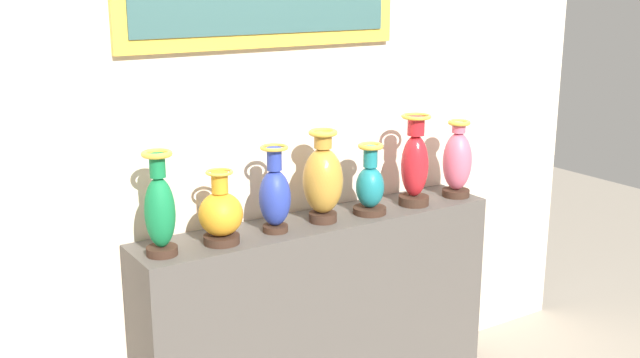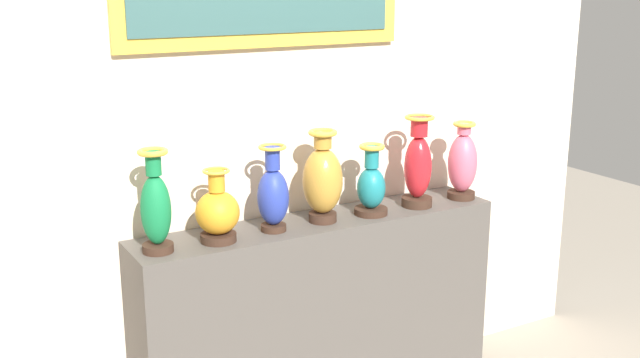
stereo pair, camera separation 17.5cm
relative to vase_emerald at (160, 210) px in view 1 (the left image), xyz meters
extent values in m
cube|color=#4C4742|center=(0.77, 0.04, -0.66)|extent=(1.75, 0.33, 0.95)
cube|color=beige|center=(0.77, 0.26, 0.25)|extent=(3.54, 0.10, 2.78)
cylinder|color=#382319|center=(0.00, 0.00, -0.17)|extent=(0.12, 0.12, 0.03)
ellipsoid|color=#14723D|center=(0.00, 0.00, -0.01)|extent=(0.12, 0.12, 0.29)
cylinder|color=#14723D|center=(0.00, 0.00, 0.18)|extent=(0.06, 0.06, 0.09)
torus|color=gold|center=(0.00, 0.00, 0.22)|extent=(0.12, 0.12, 0.02)
cylinder|color=#382319|center=(0.26, 0.00, -0.17)|extent=(0.15, 0.15, 0.04)
ellipsoid|color=orange|center=(0.26, 0.00, -0.06)|extent=(0.18, 0.18, 0.18)
cylinder|color=orange|center=(0.26, 0.00, 0.07)|extent=(0.07, 0.07, 0.09)
torus|color=gold|center=(0.26, 0.00, 0.12)|extent=(0.11, 0.11, 0.01)
cylinder|color=#382319|center=(0.52, 0.01, -0.17)|extent=(0.11, 0.11, 0.03)
ellipsoid|color=#263899|center=(0.52, 0.01, -0.04)|extent=(0.14, 0.14, 0.25)
cylinder|color=#263899|center=(0.52, 0.01, 0.14)|extent=(0.06, 0.06, 0.10)
torus|color=gold|center=(0.52, 0.01, 0.19)|extent=(0.12, 0.12, 0.02)
cylinder|color=#382319|center=(0.77, 0.01, -0.17)|extent=(0.13, 0.13, 0.04)
ellipsoid|color=#B27F2D|center=(0.77, 0.01, 0.00)|extent=(0.18, 0.18, 0.30)
cylinder|color=#B27F2D|center=(0.77, 0.01, 0.19)|extent=(0.08, 0.08, 0.07)
torus|color=gold|center=(0.77, 0.01, 0.22)|extent=(0.13, 0.13, 0.02)
cylinder|color=#382319|center=(1.02, 0.00, -0.17)|extent=(0.16, 0.16, 0.03)
ellipsoid|color=#19727A|center=(1.02, 0.00, -0.06)|extent=(0.13, 0.13, 0.19)
cylinder|color=#19727A|center=(1.02, 0.00, 0.08)|extent=(0.07, 0.07, 0.10)
torus|color=gold|center=(1.02, 0.00, 0.13)|extent=(0.12, 0.12, 0.02)
cylinder|color=#382319|center=(1.29, -0.01, -0.17)|extent=(0.15, 0.15, 0.04)
ellipsoid|color=red|center=(1.29, -0.01, 0.01)|extent=(0.13, 0.13, 0.30)
cylinder|color=red|center=(1.29, -0.01, 0.20)|extent=(0.08, 0.08, 0.09)
torus|color=gold|center=(1.29, -0.01, 0.25)|extent=(0.14, 0.14, 0.02)
cylinder|color=#382319|center=(1.56, -0.01, -0.17)|extent=(0.14, 0.14, 0.03)
ellipsoid|color=#CC5972|center=(1.56, -0.01, -0.01)|extent=(0.14, 0.14, 0.29)
cylinder|color=#CC5972|center=(1.56, -0.01, 0.16)|extent=(0.07, 0.07, 0.05)
torus|color=gold|center=(1.56, -0.01, 0.19)|extent=(0.11, 0.11, 0.02)
camera|label=1|loc=(-1.03, -2.76, 0.89)|focal=43.14mm
camera|label=2|loc=(-0.88, -2.85, 0.89)|focal=43.14mm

